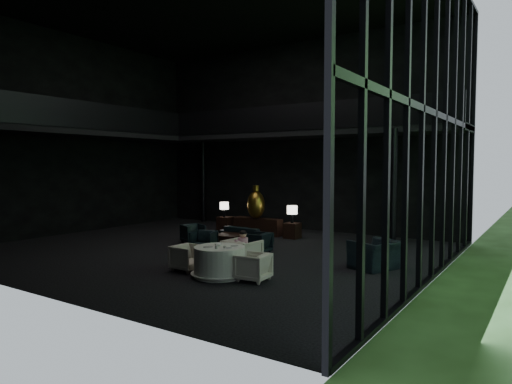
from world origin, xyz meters
The scene contains 34 objects.
floor centered at (0.00, 0.00, 0.00)m, with size 14.00×12.00×0.02m, color black.
wall_back centered at (0.00, 6.00, 4.00)m, with size 14.00×0.04×8.00m, color black.
wall_front centered at (0.00, -6.00, 4.00)m, with size 14.00×0.04×8.00m, color black.
wall_left centered at (-7.00, 0.00, 4.00)m, with size 0.04×12.00×8.00m, color black.
curtain_wall centered at (6.95, 0.00, 4.00)m, with size 0.20×12.00×8.00m, color black, non-canonical shape.
mezzanine_left centered at (-6.00, 0.00, 4.00)m, with size 2.00×12.00×0.25m, color black.
mezzanine_back centered at (1.00, 5.00, 4.00)m, with size 12.00×2.00×0.25m, color black.
railing_left centered at (-5.00, 0.00, 4.60)m, with size 0.06×12.00×1.00m, color black.
railing_back centered at (1.00, 4.00, 4.60)m, with size 12.00×0.06×1.00m, color black.
column_nw centered at (-5.00, 5.70, 2.00)m, with size 0.24×0.24×4.00m, color black.
column_ne centered at (4.80, 4.00, 2.00)m, with size 0.24×0.24×4.00m, color black.
console centered at (-0.48, 3.68, 0.33)m, with size 2.06×0.47×0.66m, color black.
bronze_urn centered at (-0.48, 3.54, 1.21)m, with size 0.70×0.70×1.31m.
side_table_left centered at (-2.08, 3.65, 0.31)m, with size 0.55×0.55×0.61m, color black.
table_lamp_left centered at (-2.08, 3.57, 1.05)m, with size 0.37×0.37×0.62m.
side_table_right centered at (1.12, 3.61, 0.29)m, with size 0.53×0.53×0.58m, color black.
table_lamp_right centered at (1.12, 3.60, 1.05)m, with size 0.39×0.39×0.65m.
sofa centered at (0.16, 1.94, 0.35)m, with size 1.81×0.53×0.71m, color black.
lounge_armchair_west centered at (-1.34, 0.76, 0.35)m, with size 0.67×0.63×0.69m, color black.
lounge_armchair_east centered at (1.61, 0.49, 0.34)m, with size 0.65×0.61×0.67m, color black.
lounge_armchair_south centered at (0.05, -0.29, 0.36)m, with size 0.69×0.65×0.71m, color black.
window_armchair centered at (5.45, 0.36, 0.57)m, with size 1.30×0.84×1.13m, color black.
coffee_table centered at (0.15, 0.95, 0.21)m, with size 0.92×0.92×0.41m, color black.
dining_table centered at (2.47, -2.56, 0.33)m, with size 1.45×1.45×0.75m.
dining_chair_north centered at (2.42, -1.52, 0.48)m, with size 0.94×0.88×0.97m, color #C2B29C.
dining_chair_east centered at (3.40, -2.45, 0.35)m, with size 0.68×0.63×0.70m, color silver.
dining_chair_west centered at (1.37, -2.52, 0.36)m, with size 0.69×0.65×0.71m, color beige.
child centered at (2.47, -1.56, 0.74)m, with size 0.27×0.27×0.59m.
plate_a centered at (2.29, -2.79, 0.76)m, with size 0.25×0.25×0.02m, color white.
plate_b centered at (2.74, -2.31, 0.76)m, with size 0.20×0.20×0.01m, color white.
saucer centered at (2.78, -2.60, 0.76)m, with size 0.15×0.15×0.01m, color white.
coffee_cup centered at (2.70, -2.66, 0.79)m, with size 0.07×0.07×0.05m, color white.
cereal_bowl centered at (2.38, -2.51, 0.79)m, with size 0.18×0.18×0.09m, color white.
cream_pot centered at (2.57, -2.83, 0.79)m, with size 0.06×0.06×0.08m, color #99999E.
Camera 1 is at (9.41, -11.44, 2.80)m, focal length 32.00 mm.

